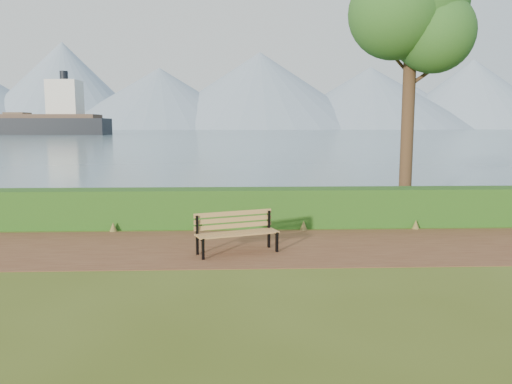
{
  "coord_description": "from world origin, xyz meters",
  "views": [
    {
      "loc": [
        -0.12,
        -10.35,
        2.64
      ],
      "look_at": [
        0.35,
        1.2,
        1.1
      ],
      "focal_mm": 35.0,
      "sensor_mm": 36.0,
      "label": 1
    }
  ],
  "objects": [
    {
      "name": "cargo_ship",
      "position": [
        -69.03,
        140.63,
        3.03
      ],
      "size": [
        67.28,
        12.52,
        20.34
      ],
      "rotation": [
        0.0,
        0.0,
        -0.03
      ],
      "color": "black",
      "rests_on": "ground"
    },
    {
      "name": "hedge",
      "position": [
        0.0,
        2.6,
        0.5
      ],
      "size": [
        32.0,
        0.85,
        1.0
      ],
      "primitive_type": "cube",
      "color": "#1B4313",
      "rests_on": "ground"
    },
    {
      "name": "mountains",
      "position": [
        -9.17,
        406.05,
        27.7
      ],
      "size": [
        585.0,
        190.0,
        70.0
      ],
      "color": "gray",
      "rests_on": "ground"
    },
    {
      "name": "water",
      "position": [
        0.0,
        260.0,
        0.01
      ],
      "size": [
        700.0,
        510.0,
        0.0
      ],
      "primitive_type": "cube",
      "color": "slate",
      "rests_on": "ground"
    },
    {
      "name": "tree",
      "position": [
        4.99,
        4.39,
        5.96
      ],
      "size": [
        3.84,
        3.52,
        8.02
      ],
      "rotation": [
        0.0,
        0.0,
        0.36
      ],
      "color": "#321C14",
      "rests_on": "ground"
    },
    {
      "name": "bench",
      "position": [
        -0.12,
        -0.16,
        0.5
      ],
      "size": [
        1.78,
        1.05,
        0.86
      ],
      "rotation": [
        0.0,
        0.0,
        0.35
      ],
      "color": "black",
      "rests_on": "ground"
    },
    {
      "name": "path",
      "position": [
        0.0,
        0.3,
        0.01
      ],
      "size": [
        40.0,
        3.4,
        0.01
      ],
      "primitive_type": "cube",
      "color": "brown",
      "rests_on": "ground"
    },
    {
      "name": "ground",
      "position": [
        0.0,
        0.0,
        0.0
      ],
      "size": [
        140.0,
        140.0,
        0.0
      ],
      "primitive_type": "plane",
      "color": "#434F16",
      "rests_on": "ground"
    }
  ]
}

